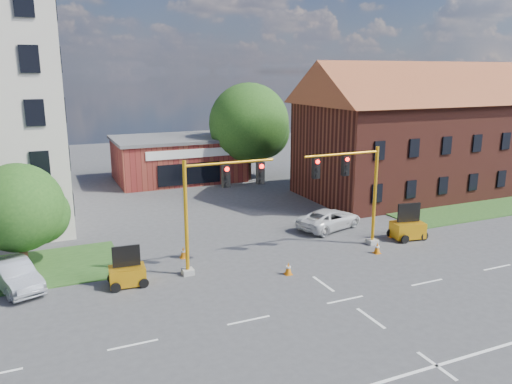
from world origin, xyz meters
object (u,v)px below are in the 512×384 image
signal_mast_east (353,186)px  trailer_west (127,274)px  signal_mast_west (216,201)px  trailer_east (408,228)px  pickup_white (330,219)px

signal_mast_east → trailer_west: signal_mast_east is taller
signal_mast_west → trailer_east: (13.09, -0.05, -3.21)m
pickup_white → trailer_east: bearing=-155.2°
pickup_white → trailer_west: bearing=88.4°
signal_mast_east → pickup_white: size_ratio=1.26×
trailer_west → trailer_east: bearing=4.6°
trailer_west → pickup_white: 14.98m
signal_mast_west → pickup_white: (9.61, 3.85, -3.24)m
signal_mast_east → trailer_west: size_ratio=3.07×
signal_mast_east → signal_mast_west: bearing=180.0°
signal_mast_west → trailer_west: size_ratio=3.07×
signal_mast_west → signal_mast_east: 8.71m
trailer_east → pickup_white: size_ratio=0.46×
trailer_west → trailer_east: (17.92, 0.08, 0.08)m
signal_mast_west → signal_mast_east: size_ratio=1.00×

